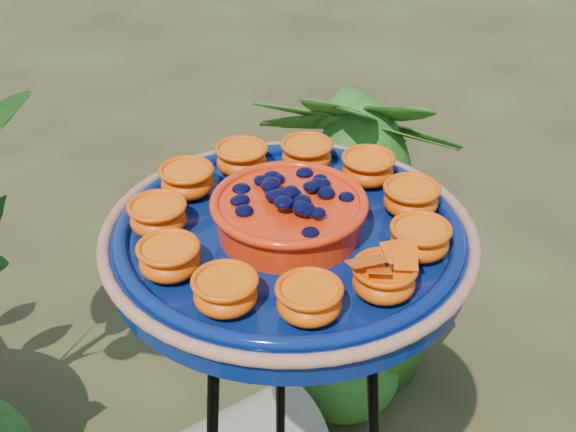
% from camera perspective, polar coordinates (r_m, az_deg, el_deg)
% --- Properties ---
extents(feeder_dish, '(0.60, 0.60, 0.11)m').
position_cam_1_polar(feeder_dish, '(1.02, 0.07, -1.23)').
color(feeder_dish, '#071751').
rests_on(feeder_dish, tripod_stand).
extents(shrub_back_right, '(0.68, 0.68, 0.86)m').
position_cam_1_polar(shrub_back_right, '(1.95, 4.91, -1.46)').
color(shrub_back_right, '#205216').
rests_on(shrub_back_right, ground).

